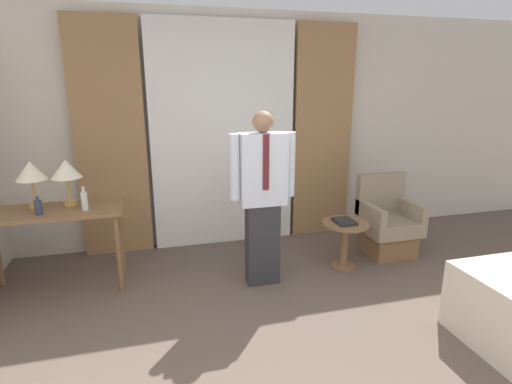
% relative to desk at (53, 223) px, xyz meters
% --- Properties ---
extents(wall_back, '(10.00, 0.06, 2.70)m').
position_rel_desk_xyz_m(wall_back, '(1.75, 0.89, 0.68)').
color(wall_back, beige).
rests_on(wall_back, ground_plane).
extents(curtain_sheer_center, '(1.67, 0.06, 2.58)m').
position_rel_desk_xyz_m(curtain_sheer_center, '(1.75, 0.76, 0.62)').
color(curtain_sheer_center, white).
rests_on(curtain_sheer_center, ground_plane).
extents(curtain_drape_left, '(0.74, 0.06, 2.58)m').
position_rel_desk_xyz_m(curtain_drape_left, '(0.50, 0.76, 0.62)').
color(curtain_drape_left, '#997047').
rests_on(curtain_drape_left, ground_plane).
extents(curtain_drape_right, '(0.74, 0.06, 2.58)m').
position_rel_desk_xyz_m(curtain_drape_right, '(2.99, 0.76, 0.62)').
color(curtain_drape_right, '#997047').
rests_on(curtain_drape_right, ground_plane).
extents(desk, '(1.25, 0.54, 0.79)m').
position_rel_desk_xyz_m(desk, '(0.00, 0.00, 0.00)').
color(desk, brown).
rests_on(desk, ground_plane).
extents(table_lamp_left, '(0.27, 0.27, 0.44)m').
position_rel_desk_xyz_m(table_lamp_left, '(-0.15, 0.12, 0.46)').
color(table_lamp_left, tan).
rests_on(table_lamp_left, desk).
extents(table_lamp_right, '(0.27, 0.27, 0.44)m').
position_rel_desk_xyz_m(table_lamp_right, '(0.15, 0.12, 0.46)').
color(table_lamp_right, tan).
rests_on(table_lamp_right, desk).
extents(bottle_near_edge, '(0.06, 0.06, 0.22)m').
position_rel_desk_xyz_m(bottle_near_edge, '(0.30, -0.08, 0.21)').
color(bottle_near_edge, silver).
rests_on(bottle_near_edge, desk).
extents(bottle_by_lamp, '(0.06, 0.06, 0.16)m').
position_rel_desk_xyz_m(bottle_by_lamp, '(-0.07, -0.11, 0.19)').
color(bottle_by_lamp, '#2D3851').
rests_on(bottle_by_lamp, desk).
extents(person, '(0.62, 0.21, 1.67)m').
position_rel_desk_xyz_m(person, '(1.90, -0.38, 0.24)').
color(person, '#2D2D33').
rests_on(person, ground_plane).
extents(armchair, '(0.58, 0.55, 0.90)m').
position_rel_desk_xyz_m(armchair, '(3.47, -0.06, -0.33)').
color(armchair, brown).
rests_on(armchair, ground_plane).
extents(side_table, '(0.48, 0.48, 0.50)m').
position_rel_desk_xyz_m(side_table, '(2.82, -0.29, -0.32)').
color(side_table, brown).
rests_on(side_table, ground_plane).
extents(book, '(0.19, 0.24, 0.03)m').
position_rel_desk_xyz_m(book, '(2.80, -0.29, -0.15)').
color(book, black).
rests_on(book, side_table).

